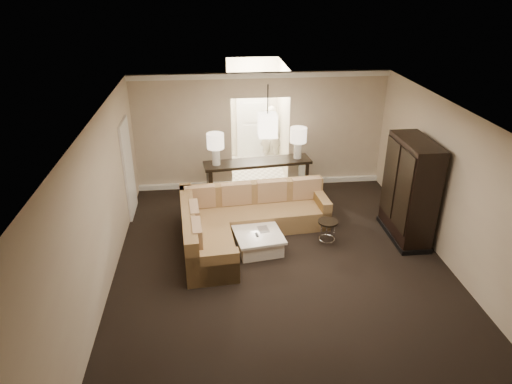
{
  "coord_description": "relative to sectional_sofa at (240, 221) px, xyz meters",
  "views": [
    {
      "loc": [
        -1.18,
        -6.41,
        4.82
      ],
      "look_at": [
        -0.4,
        1.2,
        1.14
      ],
      "focal_mm": 32.0,
      "sensor_mm": 36.0,
      "label": 1
    }
  ],
  "objects": [
    {
      "name": "ground",
      "position": [
        0.68,
        -1.51,
        -0.36
      ],
      "size": [
        8.0,
        8.0,
        0.0
      ],
      "primitive_type": "plane",
      "color": "black",
      "rests_on": "ground"
    },
    {
      "name": "wall_back",
      "position": [
        0.68,
        2.49,
        1.04
      ],
      "size": [
        6.0,
        0.04,
        2.8
      ],
      "primitive_type": "cube",
      "color": "beige",
      "rests_on": "ground"
    },
    {
      "name": "wall_left",
      "position": [
        -2.32,
        -1.51,
        1.04
      ],
      "size": [
        0.04,
        8.0,
        2.8
      ],
      "primitive_type": "cube",
      "color": "beige",
      "rests_on": "ground"
    },
    {
      "name": "wall_right",
      "position": [
        3.68,
        -1.51,
        1.04
      ],
      "size": [
        0.04,
        8.0,
        2.8
      ],
      "primitive_type": "cube",
      "color": "beige",
      "rests_on": "ground"
    },
    {
      "name": "ceiling",
      "position": [
        0.68,
        -1.51,
        2.44
      ],
      "size": [
        6.0,
        8.0,
        0.02
      ],
      "primitive_type": "cube",
      "color": "silver",
      "rests_on": "wall_back"
    },
    {
      "name": "crown_molding",
      "position": [
        0.68,
        2.44,
        2.37
      ],
      "size": [
        6.0,
        0.1,
        0.12
      ],
      "primitive_type": "cube",
      "color": "white",
      "rests_on": "wall_back"
    },
    {
      "name": "baseboard",
      "position": [
        0.68,
        2.44,
        -0.3
      ],
      "size": [
        6.0,
        0.1,
        0.12
      ],
      "primitive_type": "cube",
      "color": "white",
      "rests_on": "ground"
    },
    {
      "name": "side_door",
      "position": [
        -2.29,
        1.29,
        0.69
      ],
      "size": [
        0.05,
        0.9,
        2.1
      ],
      "primitive_type": "cube",
      "color": "white",
      "rests_on": "ground"
    },
    {
      "name": "foyer",
      "position": [
        0.68,
        3.83,
        0.94
      ],
      "size": [
        1.44,
        2.02,
        2.8
      ],
      "color": "white",
      "rests_on": "ground"
    },
    {
      "name": "sectional_sofa",
      "position": [
        0.0,
        0.0,
        0.0
      ],
      "size": [
        3.08,
        2.54,
        0.9
      ],
      "rotation": [
        0.0,
        0.0,
        0.08
      ],
      "color": "brown",
      "rests_on": "ground"
    },
    {
      "name": "coffee_table",
      "position": [
        0.31,
        -0.51,
        -0.18
      ],
      "size": [
        1.0,
        1.0,
        0.37
      ],
      "rotation": [
        0.0,
        0.0,
        0.15
      ],
      "color": "silver",
      "rests_on": "ground"
    },
    {
      "name": "console_table",
      "position": [
        0.52,
        1.69,
        0.2
      ],
      "size": [
        2.5,
        0.83,
        0.95
      ],
      "rotation": [
        0.0,
        0.0,
        0.11
      ],
      "color": "black",
      "rests_on": "ground"
    },
    {
      "name": "armoire",
      "position": [
        3.27,
        -0.31,
        0.62
      ],
      "size": [
        0.61,
        1.42,
        2.04
      ],
      "color": "black",
      "rests_on": "ground"
    },
    {
      "name": "drink_table",
      "position": [
        1.67,
        -0.4,
        -0.01
      ],
      "size": [
        0.39,
        0.39,
        0.49
      ],
      "rotation": [
        0.0,
        0.0,
        0.13
      ],
      "color": "black",
      "rests_on": "ground"
    },
    {
      "name": "table_lamp_left",
      "position": [
        -0.42,
        1.58,
        1.07
      ],
      "size": [
        0.38,
        0.38,
        0.72
      ],
      "color": "silver",
      "rests_on": "console_table"
    },
    {
      "name": "table_lamp_right",
      "position": [
        1.46,
        1.8,
        1.07
      ],
      "size": [
        0.38,
        0.38,
        0.72
      ],
      "color": "silver",
      "rests_on": "console_table"
    },
    {
      "name": "pendant_light",
      "position": [
        0.68,
        1.19,
        1.59
      ],
      "size": [
        0.38,
        0.38,
        1.09
      ],
      "color": "black",
      "rests_on": "ceiling"
    },
    {
      "name": "person",
      "position": [
        1.13,
        3.94,
        0.54
      ],
      "size": [
        0.73,
        0.56,
        1.79
      ],
      "primitive_type": "imported",
      "rotation": [
        0.0,
        0.0,
        2.93
      ],
      "color": "beige",
      "rests_on": "ground"
    }
  ]
}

